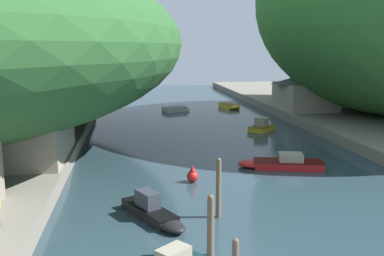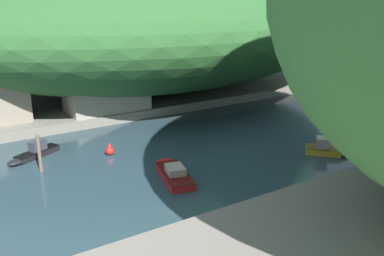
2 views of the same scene
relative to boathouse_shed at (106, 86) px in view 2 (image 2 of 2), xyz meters
The scene contains 11 objects.
water_surface 16.39m from the boathouse_shed, 23.00° to the left, with size 130.00×130.00×0.00m, color #283D47.
left_bank 10.87m from the boathouse_shed, 142.99° to the left, with size 22.00×120.00×1.05m.
hillside_left 15.19m from the boathouse_shed, 131.39° to the left, with size 43.08×60.31×16.65m.
boathouse_shed is the anchor object (origin of this frame).
boat_red_skiff 13.82m from the boathouse_shed, 51.39° to the right, with size 3.51×5.23×1.43m.
boat_cabin_cruiser 18.91m from the boathouse_shed, ahead, with size 6.71×3.42×1.16m.
boat_yellow_tender 32.17m from the boathouse_shed, 63.92° to the left, with size 4.43×3.28×0.65m.
boat_open_rowboat 25.47m from the boathouse_shed, 30.22° to the left, with size 4.01×3.97×1.53m.
mooring_post_middle 16.05m from the boathouse_shed, 41.86° to the right, with size 0.28×0.28×3.33m.
channel_buoy_near 12.63m from the boathouse_shed, 20.88° to the right, with size 0.80×0.80×1.20m.
person_on_quay 4.65m from the boathouse_shed, 65.66° to the right, with size 0.26×0.40×1.69m.
Camera 2 is at (31.64, 6.16, 14.27)m, focal length 40.00 mm.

